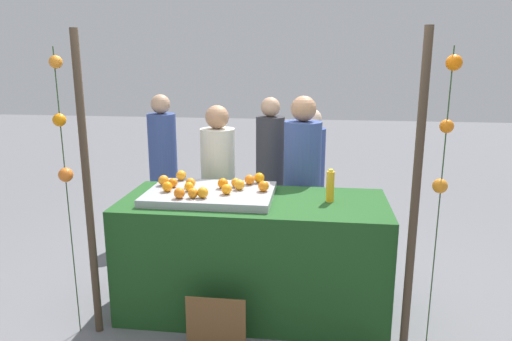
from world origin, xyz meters
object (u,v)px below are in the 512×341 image
orange_1 (179,193)px  juice_bottle (330,186)px  vendor_right (302,194)px  chalkboard_sign (216,326)px  stall_counter (254,255)px  orange_0 (223,183)px  vendor_left (219,196)px

orange_1 → juice_bottle: (1.12, 0.26, 0.02)m
vendor_right → chalkboard_sign: bearing=-112.0°
stall_counter → orange_1: bearing=-156.5°
stall_counter → vendor_right: size_ratio=1.23×
orange_0 → orange_1: orange_0 is taller
orange_0 → orange_1: bearing=-130.8°
orange_0 → orange_1: 0.41m
orange_0 → vendor_left: 0.70m
stall_counter → orange_0: bearing=162.4°
orange_1 → vendor_right: (0.88, 0.93, -0.25)m
chalkboard_sign → vendor_right: vendor_right is taller
orange_1 → chalkboard_sign: bearing=-48.9°
stall_counter → vendor_right: 0.84m
orange_0 → chalkboard_sign: orange_0 is taller
orange_0 → vendor_left: size_ratio=0.05×
stall_counter → chalkboard_sign: stall_counter is taller
vendor_left → orange_1: bearing=-96.2°
orange_1 → vendor_left: bearing=83.8°
vendor_right → juice_bottle: bearing=-70.4°
orange_1 → chalkboard_sign: size_ratio=0.19×
orange_1 → chalkboard_sign: (0.35, -0.40, -0.83)m
chalkboard_sign → stall_counter: bearing=73.9°
orange_0 → juice_bottle: 0.85m
vendor_right → orange_1: bearing=-133.6°
stall_counter → vendor_left: (-0.43, 0.70, 0.28)m
orange_0 → juice_bottle: bearing=-3.5°
vendor_left → vendor_right: vendor_right is taller
stall_counter → vendor_right: (0.35, 0.70, 0.32)m
stall_counter → juice_bottle: bearing=3.0°
orange_1 → juice_bottle: size_ratio=0.32×
juice_bottle → chalkboard_sign: bearing=-139.5°
stall_counter → vendor_left: vendor_left is taller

